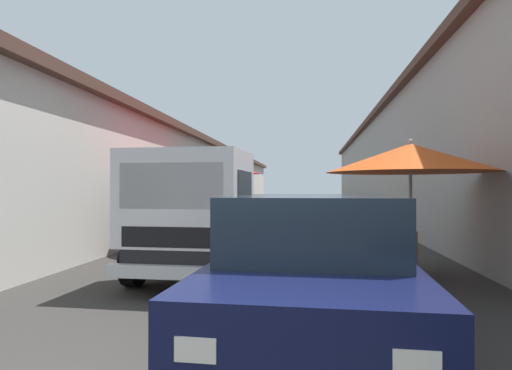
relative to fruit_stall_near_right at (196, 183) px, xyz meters
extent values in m
plane|color=#33302D|center=(5.55, -1.99, -1.66)|extent=(90.00, 90.00, 0.00)
cube|color=beige|center=(7.80, 5.28, 0.09)|extent=(49.50, 7.00, 3.50)
cube|color=#4C3328|center=(7.80, 5.28, 1.96)|extent=(49.80, 7.50, 0.24)
cube|color=gray|center=(7.80, -9.25, 0.72)|extent=(49.50, 7.00, 4.76)
cube|color=#4C3328|center=(7.80, -9.25, 3.22)|extent=(49.80, 7.50, 0.24)
cylinder|color=#9E9EA3|center=(-0.01, -0.05, -0.59)|extent=(0.06, 0.06, 2.14)
cone|color=red|center=(-0.01, -0.05, 0.32)|extent=(2.60, 2.60, 0.33)
sphere|color=#9E9EA3|center=(-0.01, -0.05, 0.52)|extent=(0.07, 0.07, 0.07)
cube|color=brown|center=(0.03, 0.20, -1.26)|extent=(0.92, 0.76, 0.80)
sphere|color=orange|center=(-0.21, 0.21, -0.82)|extent=(0.09, 0.09, 0.09)
sphere|color=orange|center=(-0.28, 0.07, -0.82)|extent=(0.09, 0.09, 0.09)
sphere|color=orange|center=(0.21, 0.39, -0.82)|extent=(0.09, 0.09, 0.09)
cylinder|color=#9E9EA3|center=(2.61, -0.09, -0.47)|extent=(0.06, 0.06, 2.39)
cone|color=red|center=(2.61, -0.09, 0.51)|extent=(2.36, 2.36, 0.43)
sphere|color=#9E9EA3|center=(2.61, -0.09, 0.77)|extent=(0.07, 0.07, 0.07)
cube|color=#9E7547|center=(2.73, -0.13, -1.29)|extent=(0.94, 0.73, 0.73)
sphere|color=orange|center=(2.63, -0.37, -0.88)|extent=(0.09, 0.09, 0.09)
sphere|color=orange|center=(2.66, -0.24, -0.88)|extent=(0.09, 0.09, 0.09)
sphere|color=orange|center=(2.83, 0.01, -0.88)|extent=(0.09, 0.09, 0.09)
sphere|color=orange|center=(3.03, -0.21, -0.88)|extent=(0.09, 0.09, 0.09)
cylinder|color=#9E9EA3|center=(-2.78, -4.43, -0.52)|extent=(0.06, 0.06, 2.27)
cone|color=#D84C14|center=(-2.78, -4.43, 0.37)|extent=(2.81, 2.81, 0.49)
sphere|color=#9E9EA3|center=(-2.78, -4.43, 0.65)|extent=(0.07, 0.07, 0.07)
cube|color=brown|center=(-2.54, -4.22, -1.26)|extent=(0.85, 0.58, 0.81)
sphere|color=orange|center=(-2.57, -4.09, -0.81)|extent=(0.09, 0.09, 0.09)
sphere|color=orange|center=(-2.51, -4.26, -0.75)|extent=(0.09, 0.09, 0.09)
sphere|color=orange|center=(-2.64, -4.36, -0.81)|extent=(0.09, 0.09, 0.09)
cube|color=#0F1438|center=(-6.15, -2.79, -1.09)|extent=(3.97, 1.88, 0.64)
cube|color=#19232D|center=(-6.00, -2.80, -0.49)|extent=(2.40, 1.61, 0.56)
cube|color=silver|center=(-8.10, -3.30, -1.03)|extent=(0.07, 0.24, 0.14)
cube|color=silver|center=(-8.05, -2.13, -1.03)|extent=(0.07, 0.24, 0.14)
cylinder|color=black|center=(-7.43, -1.88, -1.36)|extent=(0.61, 0.23, 0.60)
cylinder|color=black|center=(-4.86, -3.71, -1.36)|extent=(0.61, 0.23, 0.60)
cylinder|color=black|center=(-4.79, -1.99, -1.36)|extent=(0.61, 0.23, 0.60)
cube|color=black|center=(-2.28, -0.99, -1.16)|extent=(4.86, 1.68, 0.36)
cube|color=silver|center=(-3.91, -0.91, -0.28)|extent=(1.61, 1.82, 1.40)
cube|color=#19232D|center=(-4.65, -0.88, -0.11)|extent=(0.12, 1.47, 0.63)
cube|color=#19232D|center=(-3.91, -0.91, -0.11)|extent=(1.12, 1.82, 0.45)
cube|color=black|center=(-4.66, -0.88, -0.80)|extent=(0.12, 1.40, 0.28)
cube|color=silver|center=(-4.74, -0.88, -1.26)|extent=(0.20, 1.75, 0.18)
cube|color=gray|center=(-1.50, -1.84, -0.73)|extent=(3.16, 0.20, 0.50)
cube|color=gray|center=(-1.43, -0.20, -0.73)|extent=(3.16, 0.20, 0.50)
cube|color=gray|center=(0.08, -1.09, -0.73)|extent=(0.13, 1.65, 0.50)
cylinder|color=black|center=(-3.95, -1.79, -1.30)|extent=(0.73, 0.25, 0.72)
cylinder|color=black|center=(-3.88, -0.04, -1.30)|extent=(0.73, 0.25, 0.72)
cylinder|color=black|center=(-0.88, -1.92, -1.30)|extent=(0.73, 0.25, 0.72)
cylinder|color=black|center=(-0.81, -0.17, -1.30)|extent=(0.73, 0.25, 0.72)
cylinder|color=navy|center=(5.79, 0.68, -1.26)|extent=(0.14, 0.14, 0.80)
cylinder|color=navy|center=(5.95, 0.67, -1.26)|extent=(0.14, 0.14, 0.80)
cube|color=white|center=(5.87, 0.68, -0.56)|extent=(0.48, 0.23, 0.60)
sphere|color=tan|center=(5.87, 0.68, -0.15)|extent=(0.22, 0.22, 0.22)
cylinder|color=white|center=(5.59, 0.70, -0.53)|extent=(0.08, 0.08, 0.54)
cylinder|color=white|center=(6.15, 0.66, -0.53)|extent=(0.08, 0.08, 0.54)
camera|label=1|loc=(-10.45, -2.76, -0.14)|focal=30.99mm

